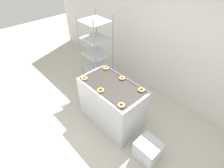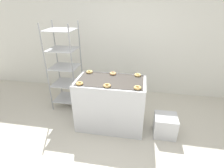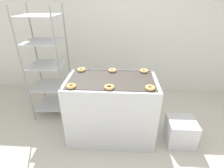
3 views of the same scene
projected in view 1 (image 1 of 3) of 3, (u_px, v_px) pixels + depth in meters
name	position (u px, v px, depth m)	size (l,w,h in m)	color
ground_plane	(90.00, 136.00, 3.43)	(14.00, 14.00, 0.00)	beige
wall_back	(165.00, 38.00, 3.67)	(8.00, 0.05, 2.80)	silver
fryer_machine	(112.00, 104.00, 3.45)	(1.24, 0.71, 0.97)	silver
baking_rack_cart	(97.00, 54.00, 4.05)	(0.59, 0.53, 1.86)	gray
glaze_bin	(148.00, 150.00, 2.99)	(0.39, 0.37, 0.39)	silver
donut_near_left	(84.00, 78.00, 3.27)	(0.12, 0.12, 0.04)	#E3AC5A
donut_near_center	(101.00, 90.00, 3.00)	(0.12, 0.12, 0.03)	tan
donut_near_right	(121.00, 105.00, 2.72)	(0.12, 0.12, 0.04)	#E8B25F
donut_far_left	(106.00, 68.00, 3.53)	(0.13, 0.13, 0.04)	#DFB96B
donut_far_center	(122.00, 78.00, 3.27)	(0.12, 0.12, 0.04)	#E7A867
donut_far_right	(141.00, 90.00, 3.01)	(0.12, 0.12, 0.04)	#DBB668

